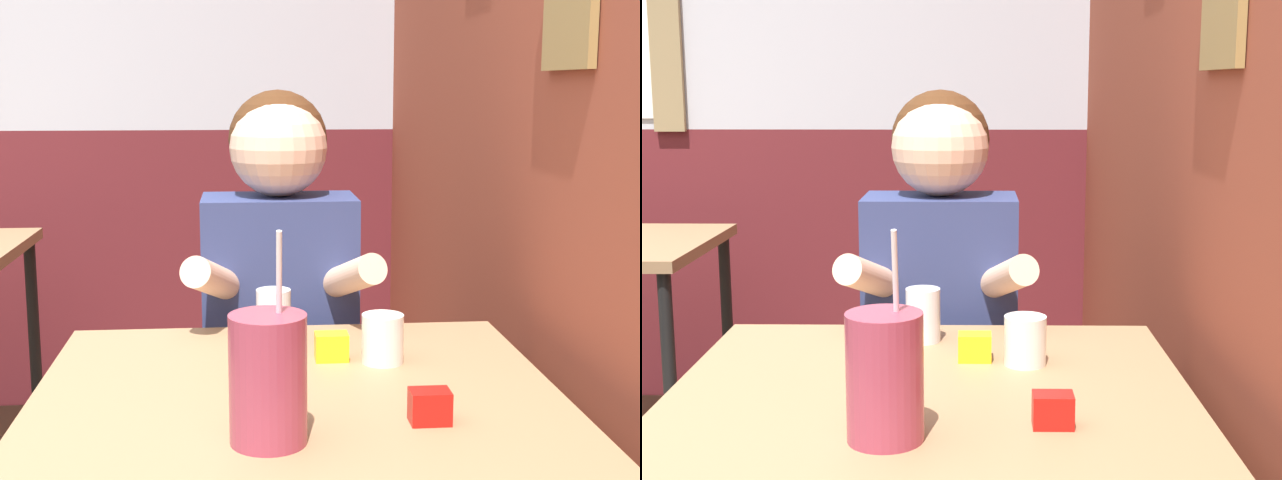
% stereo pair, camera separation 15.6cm
% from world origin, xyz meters
% --- Properties ---
extents(brick_wall_right, '(0.08, 4.59, 2.70)m').
position_xyz_m(brick_wall_right, '(1.34, 1.29, 1.35)').
color(brick_wall_right, brown).
rests_on(brick_wall_right, ground_plane).
extents(back_wall, '(5.62, 0.09, 2.70)m').
position_xyz_m(back_wall, '(-0.02, 2.62, 1.36)').
color(back_wall, silver).
rests_on(back_wall, ground_plane).
extents(main_table, '(0.86, 0.86, 0.78)m').
position_xyz_m(main_table, '(0.80, 0.44, 0.70)').
color(main_table, '#93704C').
rests_on(main_table, ground_plane).
extents(person_seated, '(0.42, 0.41, 1.26)m').
position_xyz_m(person_seated, '(0.79, 1.03, 0.68)').
color(person_seated, navy).
rests_on(person_seated, ground_plane).
extents(cocktail_pitcher, '(0.11, 0.11, 0.30)m').
position_xyz_m(cocktail_pitcher, '(0.75, 0.26, 0.87)').
color(cocktail_pitcher, '#99384C').
rests_on(cocktail_pitcher, main_table).
extents(glass_near_pitcher, '(0.07, 0.07, 0.10)m').
position_xyz_m(glass_near_pitcher, '(0.77, 0.75, 0.83)').
color(glass_near_pitcher, silver).
rests_on(glass_near_pitcher, main_table).
extents(glass_center, '(0.08, 0.08, 0.09)m').
position_xyz_m(glass_center, '(0.96, 0.61, 0.82)').
color(glass_center, silver).
rests_on(glass_center, main_table).
extents(condiment_ketchup, '(0.06, 0.04, 0.05)m').
position_xyz_m(condiment_ketchup, '(0.99, 0.31, 0.80)').
color(condiment_ketchup, '#B7140F').
rests_on(condiment_ketchup, main_table).
extents(condiment_mustard, '(0.06, 0.04, 0.05)m').
position_xyz_m(condiment_mustard, '(0.87, 0.63, 0.80)').
color(condiment_mustard, yellow).
rests_on(condiment_mustard, main_table).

